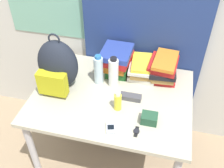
{
  "coord_description": "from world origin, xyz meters",
  "views": [
    {
      "loc": [
        0.33,
        -0.91,
        2.04
      ],
      "look_at": [
        0.0,
        0.42,
        0.86
      ],
      "focal_mm": 42.0,
      "sensor_mm": 36.0,
      "label": 1
    }
  ],
  "objects_px": {
    "backpack": "(57,66)",
    "sunglasses_case": "(131,97)",
    "sunscreen_bottle": "(118,101)",
    "wristwatch": "(136,131)",
    "book_stack_right": "(163,68)",
    "sports_bottle": "(113,72)",
    "cell_phone": "(111,128)",
    "camera_pouch": "(149,118)",
    "water_bottle": "(99,70)",
    "book_stack_left": "(117,60)",
    "book_stack_center": "(143,69)"
  },
  "relations": [
    {
      "from": "book_stack_right",
      "to": "camera_pouch",
      "type": "relative_size",
      "value": 2.83
    },
    {
      "from": "cell_phone",
      "to": "book_stack_right",
      "type": "bearing_deg",
      "value": 66.05
    },
    {
      "from": "sunscreen_bottle",
      "to": "wristwatch",
      "type": "relative_size",
      "value": 1.72
    },
    {
      "from": "book_stack_right",
      "to": "camera_pouch",
      "type": "height_order",
      "value": "book_stack_right"
    },
    {
      "from": "water_bottle",
      "to": "cell_phone",
      "type": "xyz_separation_m",
      "value": [
        0.2,
        -0.42,
        -0.1
      ]
    },
    {
      "from": "camera_pouch",
      "to": "wristwatch",
      "type": "xyz_separation_m",
      "value": [
        -0.06,
        -0.1,
        -0.03
      ]
    },
    {
      "from": "backpack",
      "to": "sunglasses_case",
      "type": "height_order",
      "value": "backpack"
    },
    {
      "from": "sports_bottle",
      "to": "camera_pouch",
      "type": "height_order",
      "value": "sports_bottle"
    },
    {
      "from": "book_stack_right",
      "to": "sunscreen_bottle",
      "type": "distance_m",
      "value": 0.48
    },
    {
      "from": "sunscreen_bottle",
      "to": "camera_pouch",
      "type": "distance_m",
      "value": 0.23
    },
    {
      "from": "book_stack_right",
      "to": "book_stack_left",
      "type": "bearing_deg",
      "value": -179.24
    },
    {
      "from": "wristwatch",
      "to": "sports_bottle",
      "type": "bearing_deg",
      "value": 121.2
    },
    {
      "from": "wristwatch",
      "to": "sunglasses_case",
      "type": "bearing_deg",
      "value": 107.84
    },
    {
      "from": "sports_bottle",
      "to": "camera_pouch",
      "type": "xyz_separation_m",
      "value": [
        0.31,
        -0.3,
        -0.08
      ]
    },
    {
      "from": "sports_bottle",
      "to": "backpack",
      "type": "bearing_deg",
      "value": -164.51
    },
    {
      "from": "sunglasses_case",
      "to": "wristwatch",
      "type": "bearing_deg",
      "value": -72.16
    },
    {
      "from": "water_bottle",
      "to": "sports_bottle",
      "type": "relative_size",
      "value": 0.98
    },
    {
      "from": "book_stack_left",
      "to": "wristwatch",
      "type": "height_order",
      "value": "book_stack_left"
    },
    {
      "from": "sports_bottle",
      "to": "cell_phone",
      "type": "distance_m",
      "value": 0.44
    },
    {
      "from": "backpack",
      "to": "book_stack_center",
      "type": "xyz_separation_m",
      "value": [
        0.57,
        0.27,
        -0.11
      ]
    },
    {
      "from": "book_stack_left",
      "to": "book_stack_center",
      "type": "distance_m",
      "value": 0.21
    },
    {
      "from": "book_stack_right",
      "to": "sunglasses_case",
      "type": "height_order",
      "value": "book_stack_right"
    },
    {
      "from": "camera_pouch",
      "to": "wristwatch",
      "type": "distance_m",
      "value": 0.12
    },
    {
      "from": "backpack",
      "to": "camera_pouch",
      "type": "relative_size",
      "value": 4.15
    },
    {
      "from": "backpack",
      "to": "camera_pouch",
      "type": "xyz_separation_m",
      "value": [
        0.69,
        -0.2,
        -0.15
      ]
    },
    {
      "from": "book_stack_left",
      "to": "sunscreen_bottle",
      "type": "bearing_deg",
      "value": -76.08
    },
    {
      "from": "backpack",
      "to": "book_stack_right",
      "type": "distance_m",
      "value": 0.78
    },
    {
      "from": "water_bottle",
      "to": "sunscreen_bottle",
      "type": "xyz_separation_m",
      "value": [
        0.2,
        -0.24,
        -0.05
      ]
    },
    {
      "from": "water_bottle",
      "to": "wristwatch",
      "type": "xyz_separation_m",
      "value": [
        0.36,
        -0.41,
        -0.11
      ]
    },
    {
      "from": "wristwatch",
      "to": "water_bottle",
      "type": "bearing_deg",
      "value": 131.21
    },
    {
      "from": "sunglasses_case",
      "to": "wristwatch",
      "type": "height_order",
      "value": "sunglasses_case"
    },
    {
      "from": "book_stack_left",
      "to": "book_stack_center",
      "type": "height_order",
      "value": "book_stack_left"
    },
    {
      "from": "book_stack_center",
      "to": "sunglasses_case",
      "type": "bearing_deg",
      "value": -98.25
    },
    {
      "from": "book_stack_right",
      "to": "sports_bottle",
      "type": "bearing_deg",
      "value": -154.23
    },
    {
      "from": "water_bottle",
      "to": "book_stack_left",
      "type": "bearing_deg",
      "value": 56.5
    },
    {
      "from": "book_stack_right",
      "to": "sports_bottle",
      "type": "distance_m",
      "value": 0.38
    },
    {
      "from": "book_stack_right",
      "to": "book_stack_center",
      "type": "bearing_deg",
      "value": -178.77
    },
    {
      "from": "sunglasses_case",
      "to": "book_stack_right",
      "type": "bearing_deg",
      "value": 56.46
    },
    {
      "from": "water_bottle",
      "to": "book_stack_right",
      "type": "bearing_deg",
      "value": 19.24
    },
    {
      "from": "water_bottle",
      "to": "sunscreen_bottle",
      "type": "height_order",
      "value": "water_bottle"
    },
    {
      "from": "book_stack_left",
      "to": "book_stack_right",
      "type": "xyz_separation_m",
      "value": [
        0.35,
        0.0,
        -0.01
      ]
    },
    {
      "from": "book_stack_right",
      "to": "water_bottle",
      "type": "height_order",
      "value": "water_bottle"
    },
    {
      "from": "book_stack_right",
      "to": "water_bottle",
      "type": "relative_size",
      "value": 1.24
    },
    {
      "from": "sunglasses_case",
      "to": "camera_pouch",
      "type": "bearing_deg",
      "value": -49.38
    },
    {
      "from": "sunglasses_case",
      "to": "camera_pouch",
      "type": "height_order",
      "value": "camera_pouch"
    },
    {
      "from": "sunglasses_case",
      "to": "backpack",
      "type": "bearing_deg",
      "value": 178.29
    },
    {
      "from": "sports_bottle",
      "to": "sunscreen_bottle",
      "type": "height_order",
      "value": "sports_bottle"
    },
    {
      "from": "backpack",
      "to": "sports_bottle",
      "type": "height_order",
      "value": "backpack"
    },
    {
      "from": "book_stack_center",
      "to": "sunglasses_case",
      "type": "height_order",
      "value": "book_stack_center"
    },
    {
      "from": "book_stack_right",
      "to": "sunscreen_bottle",
      "type": "xyz_separation_m",
      "value": [
        -0.26,
        -0.4,
        -0.03
      ]
    }
  ]
}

